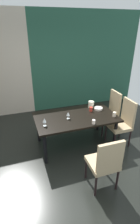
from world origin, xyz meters
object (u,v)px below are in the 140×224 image
(wine_glass_corner, at_px, (44,121))
(chair_right_far, at_px, (110,111))
(serving_bowl_south, at_px, (98,109))
(cup_north, at_px, (94,122))
(pitcher_near_shelf, at_px, (91,104))
(wine_glass_left, at_px, (68,114))
(cup_west, at_px, (91,109))
(chair_head_near, at_px, (105,162))
(cup_east, at_px, (114,114))
(chair_right_near, at_px, (123,121))
(dining_table, at_px, (76,120))

(wine_glass_corner, bearing_deg, chair_right_far, 14.92)
(wine_glass_corner, relative_size, serving_bowl_south, 0.84)
(cup_north, relative_size, pitcher_near_shelf, 0.56)
(wine_glass_left, relative_size, cup_west, 1.51)
(chair_head_near, distance_m, wine_glass_corner, 1.33)
(serving_bowl_south, relative_size, pitcher_near_shelf, 1.30)
(serving_bowl_south, distance_m, cup_east, 0.44)
(cup_west, bearing_deg, cup_east, -47.51)
(chair_head_near, relative_size, chair_right_far, 0.94)
(chair_right_near, xyz_separation_m, cup_west, (-0.59, 0.40, 0.20))
(wine_glass_left, distance_m, cup_north, 0.54)
(wine_glass_left, height_order, pitcher_near_shelf, pitcher_near_shelf)
(serving_bowl_south, xyz_separation_m, pitcher_near_shelf, (-0.11, 0.16, 0.05))
(dining_table, distance_m, pitcher_near_shelf, 0.60)
(chair_right_far, distance_m, wine_glass_corner, 1.77)
(dining_table, bearing_deg, cup_east, -18.94)
(dining_table, distance_m, serving_bowl_south, 0.63)
(cup_east, bearing_deg, chair_right_near, -2.01)
(cup_east, distance_m, pitcher_near_shelf, 0.63)
(cup_north, bearing_deg, chair_head_near, -103.03)
(wine_glass_corner, relative_size, cup_north, 1.93)
(dining_table, bearing_deg, chair_head_near, -89.04)
(cup_north, height_order, pitcher_near_shelf, pitcher_near_shelf)
(chair_right_far, distance_m, cup_west, 0.64)
(chair_head_near, height_order, chair_right_far, chair_right_far)
(serving_bowl_south, xyz_separation_m, cup_west, (-0.19, -0.02, 0.02))
(chair_right_near, bearing_deg, pitcher_near_shelf, 40.75)
(chair_right_far, relative_size, cup_west, 10.87)
(chair_head_near, xyz_separation_m, cup_west, (0.38, 1.39, 0.22))
(dining_table, relative_size, wine_glass_corner, 10.51)
(dining_table, bearing_deg, serving_bowl_south, 13.90)
(cup_north, bearing_deg, chair_right_near, 9.84)
(wine_glass_left, bearing_deg, wine_glass_corner, -165.32)
(dining_table, distance_m, wine_glass_corner, 0.74)
(dining_table, distance_m, cup_north, 0.48)
(wine_glass_left, xyz_separation_m, serving_bowl_south, (0.78, 0.20, -0.08))
(serving_bowl_south, xyz_separation_m, cup_north, (-0.38, -0.55, 0.02))
(chair_head_near, distance_m, serving_bowl_south, 1.53)
(wine_glass_corner, bearing_deg, chair_head_near, -56.40)
(chair_head_near, bearing_deg, chair_right_near, 45.44)
(cup_west, distance_m, pitcher_near_shelf, 0.21)
(wine_glass_corner, relative_size, wine_glass_left, 1.13)
(cup_east, bearing_deg, wine_glass_corner, 176.83)
(chair_right_near, bearing_deg, dining_table, 74.84)
(chair_right_far, height_order, wine_glass_left, chair_right_far)
(cup_east, bearing_deg, chair_head_near, -126.60)
(chair_right_far, bearing_deg, wine_glass_corner, 104.92)
(dining_table, height_order, cup_east, cup_east)
(serving_bowl_south, bearing_deg, chair_right_far, 17.04)
(chair_right_far, relative_size, cup_north, 12.33)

